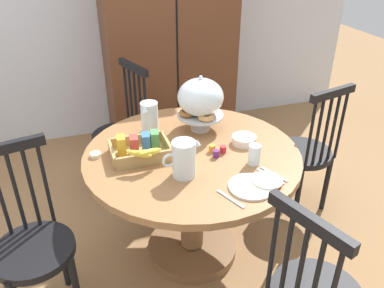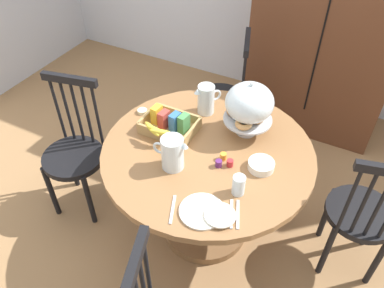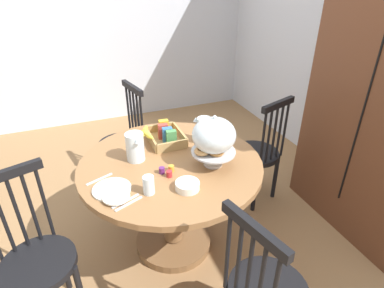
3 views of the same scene
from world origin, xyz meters
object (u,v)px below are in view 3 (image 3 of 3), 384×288
Objects in this scene: windsor_chair_near_window at (258,154)px; butter_dish at (164,125)px; china_plate_small at (116,196)px; cereal_bowl at (187,186)px; orange_juice_pitcher at (204,131)px; windsor_chair_by_cabinet at (123,143)px; dining_table at (172,188)px; pastry_stand_with_dome at (214,137)px; milk_pitcher at (135,148)px; china_plate_large at (112,189)px; cereal_basket at (164,136)px; windsor_chair_facing_door at (37,261)px; drinking_glass at (149,185)px.

butter_dish is (-0.24, -0.74, 0.30)m from windsor_chair_near_window.
cereal_bowl is (0.06, 0.39, 0.01)m from china_plate_small.
orange_juice_pitcher is 0.57m from cereal_bowl.
windsor_chair_by_cabinet is at bearing -142.86° from butter_dish.
pastry_stand_with_dome is (0.13, 0.24, 0.41)m from dining_table.
dining_table is 5.93× the size of milk_pitcher.
cereal_bowl is at bearing -53.48° from pastry_stand_with_dome.
milk_pitcher is 0.52m from butter_dish.
china_plate_large is at bearing -173.52° from china_plate_small.
dining_table is 5.43× the size of china_plate_large.
windsor_chair_by_cabinet is 0.72m from cereal_basket.
dining_table is 0.90m from windsor_chair_by_cabinet.
windsor_chair_by_cabinet is (-0.61, -1.02, 0.00)m from windsor_chair_near_window.
china_plate_small and butter_dish have the same top height.
orange_juice_pitcher is (-0.16, 0.31, 0.30)m from dining_table.
cereal_basket is (-0.28, 0.04, 0.26)m from dining_table.
cereal_bowl reaches higher than butter_dish.
milk_pitcher reaches higher than cereal_bowl.
dining_table is 1.23× the size of windsor_chair_near_window.
windsor_chair_by_cabinet is at bearing 148.67° from windsor_chair_facing_door.
china_plate_small is (0.12, -0.64, -0.18)m from pastry_stand_with_dome.
orange_juice_pitcher is 0.40m from butter_dish.
dining_table is 0.90m from windsor_chair_near_window.
windsor_chair_facing_door is 1.30m from orange_juice_pitcher.
windsor_chair_by_cabinet reaches higher than cereal_bowl.
milk_pitcher reaches higher than dining_table.
orange_juice_pitcher is (-0.29, 0.07, -0.11)m from pastry_stand_with_dome.
windsor_chair_facing_door is 4.84× the size of milk_pitcher.
cereal_bowl is at bearing -8.22° from butter_dish.
pastry_stand_with_dome is at bearing 106.71° from drinking_glass.
windsor_chair_facing_door is at bearing -78.31° from china_plate_large.
china_plate_small is (1.14, -0.23, 0.30)m from windsor_chair_by_cabinet.
china_plate_small is at bearing -98.47° from cereal_bowl.
pastry_stand_with_dome is 2.46× the size of cereal_bowl.
drinking_glass reaches higher than china_plate_small.
pastry_stand_with_dome is 5.73× the size of butter_dish.
pastry_stand_with_dome is at bearing 21.88° from windsor_chair_by_cabinet.
windsor_chair_near_window is 1.19m from windsor_chair_by_cabinet.
drinking_glass is (1.15, -0.05, 0.34)m from windsor_chair_by_cabinet.
cereal_basket is at bearing 171.26° from dining_table.
windsor_chair_by_cabinet is 1.00× the size of windsor_chair_facing_door.
milk_pitcher is at bearing -118.47° from dining_table.
windsor_chair_by_cabinet is 16.25× the size of butter_dish.
windsor_chair_by_cabinet is at bearing -121.00° from windsor_chair_near_window.
china_plate_small is at bearing -33.88° from butter_dish.
butter_dish is at bearing 171.78° from cereal_bowl.
drinking_glass is at bearing -1.99° from milk_pitcher.
butter_dish is at bearing 142.20° from china_plate_large.
windsor_chair_facing_door reaches higher than china_plate_large.
windsor_chair_facing_door reaches higher than drinking_glass.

